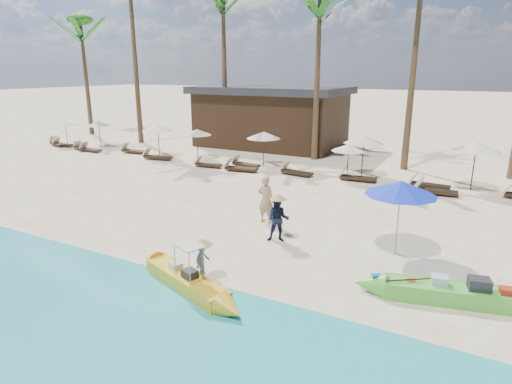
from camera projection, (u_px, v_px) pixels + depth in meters
The scene contains 33 objects.
ground at pixel (253, 249), 13.43m from camera, with size 240.00×240.00×0.00m, color #FAE1B9.
wet_sand_strip at pixel (143, 332), 9.19m from camera, with size 240.00×4.50×0.01m, color tan.
green_canoe at pixel (458, 294), 10.30m from camera, with size 5.43×1.58×0.70m.
yellow_canoe at pixel (186, 280), 11.01m from camera, with size 4.66×1.96×1.26m.
tourist at pixel (266, 200), 15.58m from camera, with size 0.64×0.42×1.76m, color tan.
vendor_green at pixel (278, 220), 13.87m from camera, with size 0.73×0.57×1.51m, color #131B35.
vendor_yellow at pixel (203, 259), 11.27m from camera, with size 0.59×0.34×0.91m, color gray.
blue_umbrella at pixel (401, 188), 12.62m from camera, with size 2.13×2.13×2.30m.
resort_parasol_0 at pixel (65, 123), 31.32m from camera, with size 1.83×1.83×1.89m.
lounger_0_left at pixel (58, 143), 31.76m from camera, with size 2.01×1.12×0.65m.
lounger_0_right at pixel (63, 144), 31.50m from camera, with size 1.77×0.66×0.59m.
resort_parasol_1 at pixel (99, 123), 31.09m from camera, with size 1.83×1.83×1.89m.
lounger_1_left at pixel (81, 148), 30.08m from camera, with size 1.70×1.02×0.55m.
lounger_1_right at pixel (90, 149), 29.50m from camera, with size 1.75×0.62×0.59m.
resort_parasol_2 at pixel (158, 128), 27.19m from camera, with size 2.04×2.04×2.10m.
lounger_2_left at pixel (132, 150), 28.96m from camera, with size 1.87×0.66×0.62m.
resort_parasol_3 at pixel (197, 132), 26.67m from camera, with size 1.83×1.83×1.89m.
lounger_3_left at pixel (156, 156), 26.91m from camera, with size 1.98×0.84×0.65m.
lounger_3_right at pixel (207, 164), 24.80m from camera, with size 1.69×0.68×0.56m.
resort_parasol_4 at pixel (263, 135), 24.47m from camera, with size 1.98×1.98×2.04m.
lounger_4_left at pixel (239, 167), 23.78m from camera, with size 1.98×0.89×0.65m.
lounger_4_right at pixel (244, 163), 24.87m from camera, with size 1.87×0.83×0.61m.
resort_parasol_5 at pixel (349, 148), 21.63m from camera, with size 1.78×1.78×1.83m.
lounger_5_left at pixel (295, 171), 22.92m from camera, with size 1.89×0.81×0.62m.
resort_parasol_6 at pixel (364, 139), 22.23m from camera, with size 2.11×2.11×2.17m.
lounger_6_left at pixel (356, 177), 21.72m from camera, with size 1.91×0.69×0.64m.
lounger_6_right at pixel (427, 184), 20.35m from camera, with size 1.87×0.65×0.63m.
resort_parasol_7 at pixel (476, 146), 19.55m from camera, with size 2.23×2.23×2.30m.
lounger_7_left at pixel (433, 190), 19.33m from camera, with size 1.93×0.76×0.64m.
palm_0 at pixel (82, 37), 35.50m from camera, with size 2.08×2.08×9.90m.
palm_2 at pixel (223, 12), 28.43m from camera, with size 2.08×2.08×11.33m.
palm_3 at pixel (320, 14), 24.70m from camera, with size 2.08×2.08×10.52m.
pavilion_west at pixel (271, 116), 31.30m from camera, with size 10.80×6.60×4.30m.
Camera 1 is at (5.93, -10.91, 5.42)m, focal length 30.00 mm.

